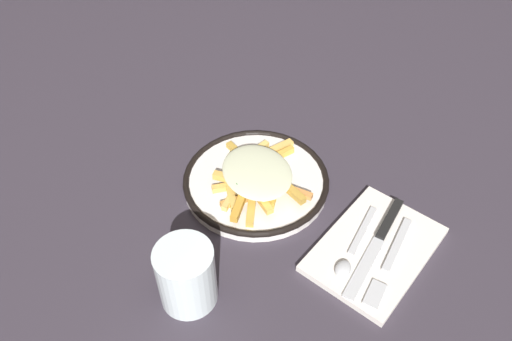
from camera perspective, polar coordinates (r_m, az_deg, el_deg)
The scene contains 8 objects.
ground_plane at distance 0.87m, azimuth 0.00°, elevation -1.67°, with size 2.60×2.60×0.00m, color #342E38.
plate at distance 0.86m, azimuth 0.00°, elevation -1.16°, with size 0.25×0.25×0.02m.
fries_heap at distance 0.84m, azimuth 0.01°, elevation -0.61°, with size 0.20×0.22×0.04m.
napkin at distance 0.79m, azimuth 13.42°, elevation -8.73°, with size 0.14×0.21×0.01m, color silver.
fork at distance 0.78m, azimuth 15.07°, elevation -9.92°, with size 0.04×0.18×0.00m.
knife at distance 0.80m, azimuth 14.02°, elevation -7.40°, with size 0.03×0.21×0.01m.
spoon at distance 0.77m, azimuth 10.82°, elevation -9.25°, with size 0.03×0.15×0.01m.
water_glass at distance 0.70m, azimuth -7.97°, elevation -11.83°, with size 0.08×0.08×0.10m, color silver.
Camera 1 is at (-0.35, 0.49, 0.63)m, focal length 34.97 mm.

